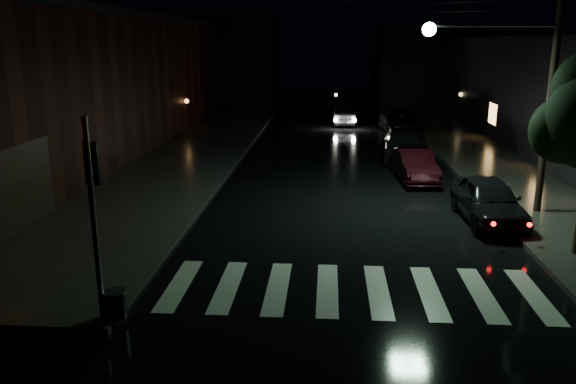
% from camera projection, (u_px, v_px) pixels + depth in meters
% --- Properties ---
extents(ground, '(120.00, 120.00, 0.00)m').
position_uv_depth(ground, '(224.00, 295.00, 13.08)').
color(ground, black).
rests_on(ground, ground).
extents(sidewalk_left, '(6.00, 44.00, 0.15)m').
position_uv_depth(sidewalk_left, '(174.00, 163.00, 26.89)').
color(sidewalk_left, '#282826').
rests_on(sidewalk_left, ground).
extents(sidewalk_right, '(4.00, 44.00, 0.15)m').
position_uv_depth(sidewalk_right, '(494.00, 168.00, 25.85)').
color(sidewalk_right, '#282826').
rests_on(sidewalk_right, ground).
extents(building_left, '(10.00, 36.00, 7.00)m').
position_uv_depth(building_left, '(46.00, 87.00, 28.42)').
color(building_left, black).
rests_on(building_left, ground).
extents(building_far_left, '(14.00, 10.00, 8.00)m').
position_uv_depth(building_far_left, '(206.00, 59.00, 56.08)').
color(building_far_left, black).
rests_on(building_far_left, ground).
extents(building_far_right, '(14.00, 10.00, 7.00)m').
position_uv_depth(building_far_right, '(449.00, 65.00, 54.54)').
color(building_far_right, black).
rests_on(building_far_right, ground).
extents(crosswalk, '(9.00, 3.00, 0.01)m').
position_uv_depth(crosswalk, '(353.00, 290.00, 13.36)').
color(crosswalk, beige).
rests_on(crosswalk, ground).
extents(signal_pole_corner, '(0.68, 0.61, 4.20)m').
position_uv_depth(signal_pole_corner, '(105.00, 254.00, 11.43)').
color(signal_pole_corner, slate).
rests_on(signal_pole_corner, ground).
extents(utility_pole, '(4.92, 0.44, 8.00)m').
position_uv_depth(utility_pole, '(531.00, 78.00, 18.02)').
color(utility_pole, black).
rests_on(utility_pole, ground).
extents(parked_car_a, '(1.85, 4.32, 1.46)m').
position_uv_depth(parked_car_a, '(488.00, 200.00, 18.27)').
color(parked_car_a, black).
rests_on(parked_car_a, ground).
extents(parked_car_b, '(1.65, 4.07, 1.31)m').
position_uv_depth(parked_car_b, '(415.00, 165.00, 23.69)').
color(parked_car_b, black).
rests_on(parked_car_b, ground).
extents(parked_car_c, '(2.30, 5.03, 1.43)m').
position_uv_depth(parked_car_c, '(403.00, 145.00, 28.08)').
color(parked_car_c, black).
rests_on(parked_car_c, ground).
extents(parked_car_d, '(2.66, 5.15, 1.39)m').
position_uv_depth(parked_car_d, '(402.00, 122.00, 36.12)').
color(parked_car_d, black).
rests_on(parked_car_d, ground).
extents(oncoming_car, '(1.48, 4.05, 1.32)m').
position_uv_depth(oncoming_car, '(345.00, 115.00, 39.60)').
color(oncoming_car, black).
rests_on(oncoming_car, ground).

